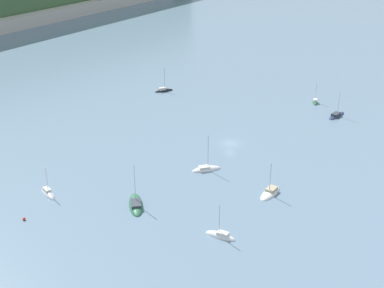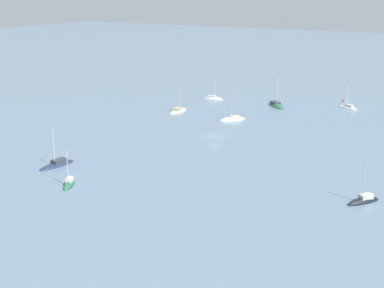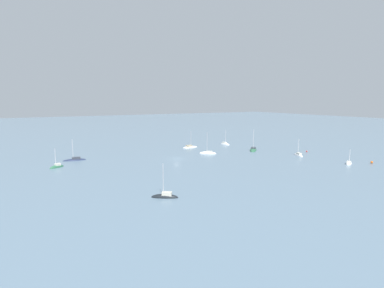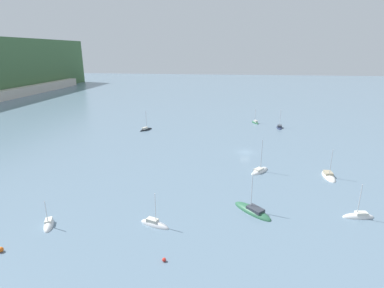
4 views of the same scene
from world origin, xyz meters
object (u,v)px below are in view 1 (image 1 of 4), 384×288
at_px(sailboat_2, 164,91).
at_px(sailboat_6, 270,193).
at_px(sailboat_0, 336,116).
at_px(sailboat_4, 315,102).
at_px(sailboat_5, 221,236).
at_px(sailboat_1, 48,194).
at_px(mooring_buoy_0, 24,219).
at_px(sailboat_3, 206,170).
at_px(sailboat_8, 136,205).

height_order(sailboat_2, sailboat_6, sailboat_2).
bearing_deg(sailboat_0, sailboat_6, -167.82).
bearing_deg(sailboat_4, sailboat_5, 162.78).
relative_size(sailboat_1, mooring_buoy_0, 12.28).
bearing_deg(sailboat_5, sailboat_2, -52.06).
bearing_deg(sailboat_2, sailboat_6, -90.20).
height_order(sailboat_5, sailboat_6, sailboat_6).
bearing_deg(sailboat_0, mooring_buoy_0, 167.91).
xyz_separation_m(sailboat_3, sailboat_8, (-20.05, 2.99, 0.01)).
bearing_deg(sailboat_4, sailboat_3, 149.53).
bearing_deg(mooring_buoy_0, sailboat_3, -24.72).
bearing_deg(sailboat_3, sailboat_1, -178.68).
xyz_separation_m(sailboat_1, sailboat_2, (62.85, 19.32, 0.03)).
distance_m(sailboat_1, sailboat_3, 33.60).
distance_m(sailboat_0, mooring_buoy_0, 87.09).
relative_size(sailboat_0, mooring_buoy_0, 13.64).
bearing_deg(sailboat_5, sailboat_8, -5.66).
bearing_deg(sailboat_6, sailboat_3, -94.96).
xyz_separation_m(sailboat_2, mooring_buoy_0, (-71.82, -23.02, 0.16)).
bearing_deg(sailboat_0, sailboat_5, -169.47).
bearing_deg(mooring_buoy_0, sailboat_8, -40.57).
xyz_separation_m(sailboat_0, sailboat_1, (-73.49, 31.75, -0.03)).
bearing_deg(sailboat_4, sailboat_0, -153.48).
bearing_deg(sailboat_2, sailboat_4, -34.39).
height_order(sailboat_2, sailboat_4, sailboat_2).
height_order(sailboat_3, sailboat_6, sailboat_3).
xyz_separation_m(sailboat_5, sailboat_8, (-0.45, 18.99, -0.01)).
xyz_separation_m(sailboat_2, sailboat_6, (-37.14, -55.66, -0.03)).
bearing_deg(mooring_buoy_0, sailboat_0, -18.79).
xyz_separation_m(sailboat_6, mooring_buoy_0, (-34.68, 32.64, 0.18)).
bearing_deg(sailboat_6, sailboat_4, -166.90).
height_order(sailboat_1, sailboat_3, sailboat_3).
relative_size(sailboat_2, sailboat_8, 0.87).
height_order(sailboat_0, sailboat_4, sailboat_0).
xyz_separation_m(sailboat_5, sailboat_6, (18.46, -0.14, 0.01)).
distance_m(sailboat_2, sailboat_5, 78.57).
relative_size(sailboat_2, mooring_buoy_0, 14.27).
bearing_deg(sailboat_0, sailboat_8, 174.39).
xyz_separation_m(sailboat_2, sailboat_8, (-56.04, -36.52, -0.05)).
distance_m(sailboat_1, sailboat_6, 44.52).
distance_m(sailboat_4, sailboat_8, 73.35).
relative_size(sailboat_1, sailboat_3, 0.77).
height_order(sailboat_0, sailboat_6, sailboat_0).
height_order(sailboat_6, sailboat_8, sailboat_8).
height_order(sailboat_1, sailboat_6, sailboat_6).
xyz_separation_m(sailboat_5, mooring_buoy_0, (-16.22, 32.49, 0.19)).
height_order(sailboat_4, sailboat_6, sailboat_6).
distance_m(sailboat_1, mooring_buoy_0, 9.70).
xyz_separation_m(sailboat_0, sailboat_8, (-66.68, 14.55, -0.04)).
distance_m(sailboat_4, sailboat_6, 55.90).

